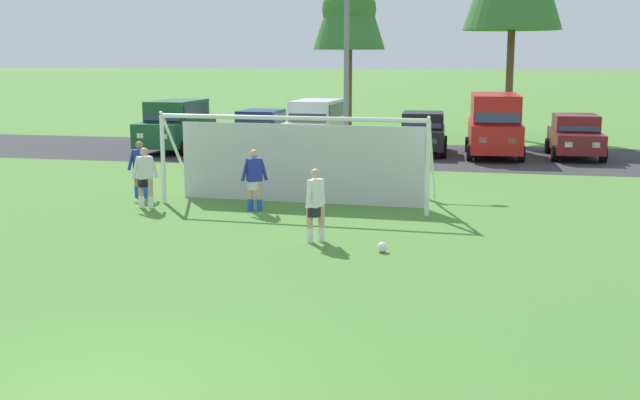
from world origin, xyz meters
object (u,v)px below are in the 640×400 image
at_px(parked_car_slot_center, 423,133).
at_px(parked_car_slot_center_right, 495,123).
at_px(player_striker_near, 140,169).
at_px(parked_car_slot_far_left, 176,125).
at_px(player_winger_right, 145,178).
at_px(player_winger_left, 255,180).
at_px(parked_car_slot_right, 575,136).
at_px(street_lamp, 352,75).
at_px(soccer_ball, 382,247).
at_px(parked_car_slot_center_left, 316,125).
at_px(soccer_goal, 298,158).
at_px(player_midfield_center, 316,205).
at_px(parked_car_slot_left, 260,130).

relative_size(parked_car_slot_center, parked_car_slot_center_right, 0.88).
height_order(player_striker_near, parked_car_slot_far_left, parked_car_slot_far_left).
bearing_deg(player_winger_right, parked_car_slot_far_left, 108.88).
height_order(player_winger_left, player_winger_right, same).
relative_size(player_winger_right, parked_car_slot_far_left, 0.35).
bearing_deg(parked_car_slot_right, parked_car_slot_center, 179.82).
bearing_deg(parked_car_slot_far_left, street_lamp, -29.37).
relative_size(player_winger_left, parked_car_slot_far_left, 0.35).
relative_size(parked_car_slot_center_right, parked_car_slot_right, 1.15).
bearing_deg(parked_car_slot_right, player_winger_left, -124.99).
height_order(player_winger_right, parked_car_slot_center, parked_car_slot_center).
bearing_deg(soccer_ball, street_lamp, 103.47).
height_order(player_striker_near, player_winger_left, same).
relative_size(soccer_ball, player_winger_left, 0.13).
relative_size(player_striker_near, parked_car_slot_right, 0.39).
xyz_separation_m(parked_car_slot_center_left, parked_car_slot_center, (4.60, -0.10, -0.24)).
height_order(soccer_goal, parked_car_slot_center, soccer_goal).
distance_m(soccer_ball, player_winger_left, 5.44).
distance_m(player_midfield_center, player_winger_right, 6.07).
xyz_separation_m(parked_car_slot_center_right, street_lamp, (-4.84, -5.78, 2.05)).
relative_size(player_winger_left, player_winger_right, 1.00).
height_order(player_midfield_center, parked_car_slot_right, parked_car_slot_right).
bearing_deg(parked_car_slot_center_left, parked_car_slot_right, -0.66).
bearing_deg(player_midfield_center, parked_car_slot_center_left, 102.67).
relative_size(soccer_goal, parked_car_slot_center_left, 1.60).
height_order(soccer_goal, parked_car_slot_center_right, soccer_goal).
bearing_deg(soccer_goal, parked_car_slot_center_right, 65.88).
relative_size(player_winger_left, parked_car_slot_right, 0.39).
bearing_deg(player_midfield_center, parked_car_slot_right, 66.94).
height_order(player_midfield_center, street_lamp, street_lamp).
xyz_separation_m(player_winger_right, street_lamp, (4.31, 7.45, 2.57)).
bearing_deg(soccer_goal, parked_car_slot_left, 111.32).
xyz_separation_m(player_striker_near, player_winger_left, (3.82, -1.23, 0.00)).
bearing_deg(street_lamp, parked_car_slot_center, 72.54).
bearing_deg(street_lamp, parked_car_slot_center_right, 50.06).
bearing_deg(soccer_goal, player_midfield_center, -71.11).
height_order(soccer_goal, player_winger_right, soccer_goal).
xyz_separation_m(soccer_ball, parked_car_slot_center_left, (-5.29, 17.15, 1.00)).
relative_size(parked_car_slot_center_right, street_lamp, 0.75).
relative_size(soccer_goal, player_winger_left, 4.56).
bearing_deg(parked_car_slot_center, parked_car_slot_far_left, -172.68).
height_order(parked_car_slot_far_left, parked_car_slot_left, parked_car_slot_far_left).
bearing_deg(player_winger_right, soccer_goal, 20.54).
distance_m(soccer_ball, player_striker_near, 9.20).
bearing_deg(player_striker_near, player_winger_right, -60.59).
xyz_separation_m(player_winger_left, parked_car_slot_center, (3.23, 13.35, 0.05)).
bearing_deg(soccer_goal, player_striker_near, -179.94).
height_order(player_winger_left, parked_car_slot_right, parked_car_slot_right).
xyz_separation_m(soccer_goal, parked_car_slot_far_left, (-8.06, 10.78, -0.18)).
xyz_separation_m(parked_car_slot_center_left, street_lamp, (2.68, -6.22, 2.28)).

